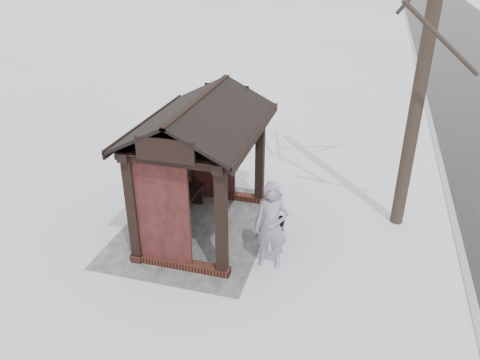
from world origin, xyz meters
name	(u,v)px	position (x,y,z in m)	size (l,w,h in m)	color
ground	(205,228)	(0.00, 0.00, 0.00)	(120.00, 120.00, 0.00)	silver
kerb	(465,269)	(0.00, 5.50, 0.01)	(120.00, 0.15, 0.06)	gray
trampled_patch	(197,227)	(0.00, -0.20, 0.01)	(4.20, 3.20, 0.02)	gray
bus_shelter	(194,139)	(0.00, -0.16, 2.17)	(3.60, 2.40, 3.09)	#381A14
pedestrian	(271,226)	(0.91, 1.72, 0.92)	(0.67, 0.44, 1.84)	gray
dog	(277,224)	(-0.24, 1.62, 0.26)	(0.28, 0.61, 0.51)	black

